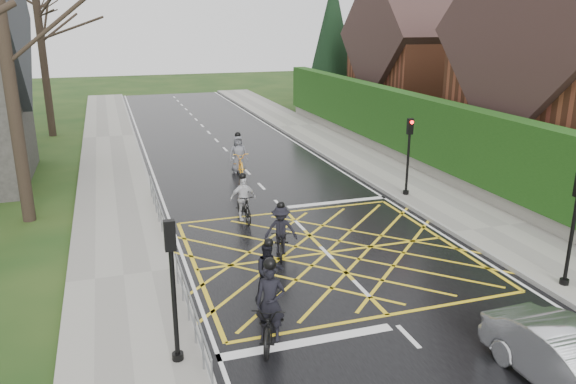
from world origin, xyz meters
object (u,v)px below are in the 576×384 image
cyclist_front (244,203)px  cyclist_lead (239,159)px  car (571,364)px  cyclist_mid (281,236)px  cyclist_back (270,277)px  cyclist_rear (271,315)px

cyclist_front → cyclist_lead: cyclist_lead is taller
cyclist_front → car: bearing=-74.1°
cyclist_front → car: (3.64, -11.32, -0.02)m
cyclist_mid → cyclist_back: bearing=-95.0°
cyclist_lead → car: cyclist_lead is taller
cyclist_rear → cyclist_front: bearing=104.3°
cyclist_front → cyclist_lead: size_ratio=0.87×
cyclist_rear → cyclist_back: (0.50, 1.86, -0.02)m
cyclist_back → cyclist_front: bearing=88.5°
cyclist_front → cyclist_rear: bearing=-101.1°
cyclist_mid → car: bearing=-49.4°
cyclist_lead → car: bearing=-79.6°
cyclist_rear → cyclist_lead: size_ratio=1.07×
cyclist_rear → cyclist_lead: (2.59, 14.18, 0.02)m
cyclist_rear → cyclist_front: cyclist_rear is taller
cyclist_rear → cyclist_lead: bearing=103.2°
cyclist_lead → car: (2.33, -17.68, -0.04)m
cyclist_back → cyclist_lead: size_ratio=0.84×
cyclist_back → cyclist_mid: (1.14, 2.63, -0.01)m
cyclist_rear → cyclist_mid: bearing=93.6°
car → cyclist_lead: bearing=95.4°
cyclist_rear → cyclist_lead: 14.42m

